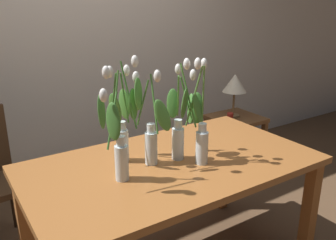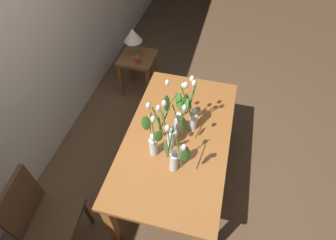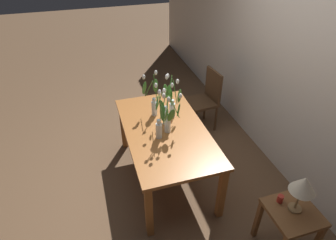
{
  "view_description": "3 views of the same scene",
  "coord_description": "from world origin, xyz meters",
  "px_view_note": "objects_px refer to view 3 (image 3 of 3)",
  "views": [
    {
      "loc": [
        -1.01,
        -1.51,
        1.59
      ],
      "look_at": [
        -0.06,
        -0.05,
        1.0
      ],
      "focal_mm": 38.59,
      "sensor_mm": 36.0,
      "label": 1
    },
    {
      "loc": [
        -1.41,
        -0.27,
        2.6
      ],
      "look_at": [
        -0.04,
        0.08,
        0.97
      ],
      "focal_mm": 28.48,
      "sensor_mm": 36.0,
      "label": 2
    },
    {
      "loc": [
        2.48,
        -0.73,
        2.68
      ],
      "look_at": [
        0.02,
        0.03,
        0.88
      ],
      "focal_mm": 30.48,
      "sensor_mm": 36.0,
      "label": 3
    }
  ],
  "objects_px": {
    "tulip_vase_4": "(165,110)",
    "dining_chair": "(206,97)",
    "tulip_vase_1": "(169,118)",
    "pillar_candle": "(280,199)",
    "tulip_vase_0": "(172,101)",
    "dining_table": "(165,136)",
    "tulip_vase_2": "(161,123)",
    "tulip_vase_3": "(153,100)",
    "table_lamp": "(304,185)",
    "side_table": "(291,219)"
  },
  "relations": [
    {
      "from": "tulip_vase_3",
      "to": "pillar_candle",
      "type": "xyz_separation_m",
      "value": [
        1.48,
        0.81,
        -0.34
      ]
    },
    {
      "from": "tulip_vase_4",
      "to": "dining_chair",
      "type": "bearing_deg",
      "value": 130.81
    },
    {
      "from": "tulip_vase_0",
      "to": "side_table",
      "type": "bearing_deg",
      "value": 24.6
    },
    {
      "from": "tulip_vase_3",
      "to": "side_table",
      "type": "height_order",
      "value": "tulip_vase_3"
    },
    {
      "from": "tulip_vase_1",
      "to": "side_table",
      "type": "bearing_deg",
      "value": 34.09
    },
    {
      "from": "tulip_vase_2",
      "to": "tulip_vase_3",
      "type": "height_order",
      "value": "tulip_vase_2"
    },
    {
      "from": "tulip_vase_2",
      "to": "table_lamp",
      "type": "distance_m",
      "value": 1.46
    },
    {
      "from": "dining_table",
      "to": "pillar_candle",
      "type": "relative_size",
      "value": 21.33
    },
    {
      "from": "tulip_vase_2",
      "to": "side_table",
      "type": "height_order",
      "value": "tulip_vase_2"
    },
    {
      "from": "tulip_vase_0",
      "to": "dining_chair",
      "type": "bearing_deg",
      "value": 130.72
    },
    {
      "from": "tulip_vase_4",
      "to": "side_table",
      "type": "height_order",
      "value": "tulip_vase_4"
    },
    {
      "from": "tulip_vase_3",
      "to": "tulip_vase_1",
      "type": "bearing_deg",
      "value": 8.89
    },
    {
      "from": "tulip_vase_1",
      "to": "dining_chair",
      "type": "relative_size",
      "value": 0.62
    },
    {
      "from": "dining_table",
      "to": "side_table",
      "type": "relative_size",
      "value": 2.91
    },
    {
      "from": "side_table",
      "to": "tulip_vase_4",
      "type": "bearing_deg",
      "value": -150.34
    },
    {
      "from": "tulip_vase_2",
      "to": "tulip_vase_3",
      "type": "relative_size",
      "value": 1.0
    },
    {
      "from": "tulip_vase_0",
      "to": "side_table",
      "type": "relative_size",
      "value": 1.07
    },
    {
      "from": "pillar_candle",
      "to": "tulip_vase_3",
      "type": "bearing_deg",
      "value": -151.31
    },
    {
      "from": "tulip_vase_0",
      "to": "side_table",
      "type": "height_order",
      "value": "tulip_vase_0"
    },
    {
      "from": "dining_table",
      "to": "tulip_vase_0",
      "type": "relative_size",
      "value": 2.72
    },
    {
      "from": "dining_table",
      "to": "tulip_vase_0",
      "type": "bearing_deg",
      "value": 146.34
    },
    {
      "from": "dining_table",
      "to": "tulip_vase_2",
      "type": "distance_m",
      "value": 0.31
    },
    {
      "from": "tulip_vase_0",
      "to": "tulip_vase_3",
      "type": "bearing_deg",
      "value": -124.39
    },
    {
      "from": "dining_table",
      "to": "table_lamp",
      "type": "bearing_deg",
      "value": 34.1
    },
    {
      "from": "side_table",
      "to": "table_lamp",
      "type": "bearing_deg",
      "value": 134.87
    },
    {
      "from": "side_table",
      "to": "tulip_vase_0",
      "type": "bearing_deg",
      "value": -155.4
    },
    {
      "from": "tulip_vase_0",
      "to": "tulip_vase_4",
      "type": "height_order",
      "value": "tulip_vase_0"
    },
    {
      "from": "tulip_vase_3",
      "to": "side_table",
      "type": "distance_m",
      "value": 1.9
    },
    {
      "from": "dining_table",
      "to": "tulip_vase_0",
      "type": "distance_m",
      "value": 0.4
    },
    {
      "from": "dining_table",
      "to": "tulip_vase_4",
      "type": "bearing_deg",
      "value": 163.91
    },
    {
      "from": "dining_table",
      "to": "dining_chair",
      "type": "height_order",
      "value": "dining_chair"
    },
    {
      "from": "pillar_candle",
      "to": "tulip_vase_0",
      "type": "bearing_deg",
      "value": -155.41
    },
    {
      "from": "tulip_vase_1",
      "to": "pillar_candle",
      "type": "xyz_separation_m",
      "value": [
        1.06,
        0.75,
        -0.35
      ]
    },
    {
      "from": "tulip_vase_3",
      "to": "table_lamp",
      "type": "distance_m",
      "value": 1.83
    },
    {
      "from": "table_lamp",
      "to": "dining_table",
      "type": "bearing_deg",
      "value": -145.9
    },
    {
      "from": "tulip_vase_4",
      "to": "tulip_vase_3",
      "type": "bearing_deg",
      "value": -159.97
    },
    {
      "from": "dining_table",
      "to": "table_lamp",
      "type": "relative_size",
      "value": 4.02
    },
    {
      "from": "tulip_vase_0",
      "to": "pillar_candle",
      "type": "height_order",
      "value": "tulip_vase_0"
    },
    {
      "from": "pillar_candle",
      "to": "dining_chair",
      "type": "bearing_deg",
      "value": 176.13
    },
    {
      "from": "dining_chair",
      "to": "table_lamp",
      "type": "relative_size",
      "value": 2.34
    },
    {
      "from": "tulip_vase_1",
      "to": "dining_chair",
      "type": "distance_m",
      "value": 1.35
    },
    {
      "from": "dining_chair",
      "to": "side_table",
      "type": "distance_m",
      "value": 2.13
    },
    {
      "from": "tulip_vase_3",
      "to": "tulip_vase_4",
      "type": "relative_size",
      "value": 1.06
    },
    {
      "from": "dining_table",
      "to": "tulip_vase_4",
      "type": "height_order",
      "value": "tulip_vase_4"
    },
    {
      "from": "side_table",
      "to": "table_lamp",
      "type": "xyz_separation_m",
      "value": [
        -0.02,
        0.02,
        0.42
      ]
    },
    {
      "from": "tulip_vase_4",
      "to": "dining_chair",
      "type": "distance_m",
      "value": 1.21
    },
    {
      "from": "tulip_vase_1",
      "to": "tulip_vase_4",
      "type": "bearing_deg",
      "value": 174.86
    },
    {
      "from": "tulip_vase_4",
      "to": "table_lamp",
      "type": "height_order",
      "value": "tulip_vase_4"
    },
    {
      "from": "side_table",
      "to": "pillar_candle",
      "type": "bearing_deg",
      "value": -155.23
    },
    {
      "from": "table_lamp",
      "to": "side_table",
      "type": "bearing_deg",
      "value": -45.13
    }
  ]
}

